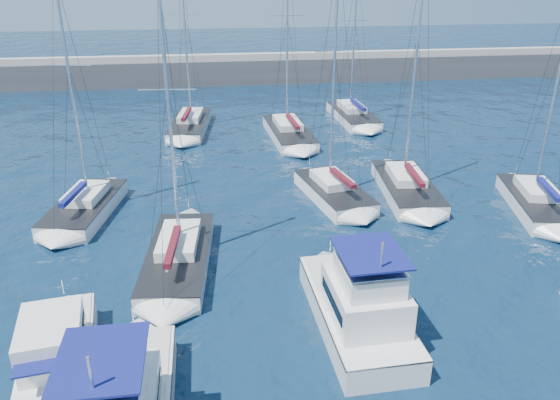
{
  "coord_description": "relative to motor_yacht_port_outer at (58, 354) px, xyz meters",
  "views": [
    {
      "loc": [
        -5.31,
        -18.89,
        14.62
      ],
      "look_at": [
        -1.92,
        6.98,
        3.0
      ],
      "focal_mm": 35.0,
      "sensor_mm": 36.0,
      "label": 1
    }
  ],
  "objects": [
    {
      "name": "ground",
      "position": [
        11.5,
        1.52,
        -0.94
      ],
      "size": [
        220.0,
        220.0,
        0.0
      ],
      "primitive_type": "plane",
      "color": "black",
      "rests_on": "ground"
    },
    {
      "name": "breakwater",
      "position": [
        11.5,
        53.52,
        0.11
      ],
      "size": [
        160.0,
        6.0,
        4.45
      ],
      "color": "#424244",
      "rests_on": "ground"
    },
    {
      "name": "motor_yacht_port_outer",
      "position": [
        0.0,
        0.0,
        0.0
      ],
      "size": [
        3.51,
        6.77,
        3.2
      ],
      "rotation": [
        0.0,
        0.0,
        0.15
      ],
      "color": "silver",
      "rests_on": "ground"
    },
    {
      "name": "motor_yacht_stbd_inner",
      "position": [
        11.99,
        1.13,
        0.19
      ],
      "size": [
        3.66,
        8.3,
        4.69
      ],
      "rotation": [
        0.0,
        0.0,
        0.04
      ],
      "color": "silver",
      "rests_on": "ground"
    },
    {
      "name": "sailboat_mid_a",
      "position": [
        -1.8,
        14.49,
        -0.42
      ],
      "size": [
        4.38,
        7.94,
        14.46
      ],
      "rotation": [
        0.0,
        0.0,
        -0.18
      ],
      "color": "silver",
      "rests_on": "ground"
    },
    {
      "name": "sailboat_mid_b",
      "position": [
        4.18,
        7.56,
        -0.43
      ],
      "size": [
        3.79,
        8.9,
        14.38
      ],
      "rotation": [
        0.0,
        0.0,
        -0.09
      ],
      "color": "silver",
      "rests_on": "ground"
    },
    {
      "name": "sailboat_mid_c",
      "position": [
        13.98,
        14.9,
        -0.4
      ],
      "size": [
        4.36,
        7.62,
        15.18
      ],
      "rotation": [
        0.0,
        0.0,
        0.21
      ],
      "color": "silver",
      "rests_on": "ground"
    },
    {
      "name": "sailboat_mid_d",
      "position": [
        19.02,
        15.05,
        -0.41
      ],
      "size": [
        3.85,
        8.61,
        16.46
      ],
      "rotation": [
        0.0,
        0.0,
        -0.08
      ],
      "color": "silver",
      "rests_on": "ground"
    },
    {
      "name": "sailboat_mid_e",
      "position": [
        26.35,
        11.59,
        -0.4
      ],
      "size": [
        4.66,
        8.16,
        16.22
      ],
      "rotation": [
        0.0,
        0.0,
        -0.22
      ],
      "color": "silver",
      "rests_on": "ground"
    },
    {
      "name": "sailboat_back_a",
      "position": [
        4.28,
        32.06,
        -0.41
      ],
      "size": [
        4.12,
        9.4,
        16.22
      ],
      "rotation": [
        0.0,
        0.0,
        -0.12
      ],
      "color": "silver",
      "rests_on": "ground"
    },
    {
      "name": "sailboat_back_b",
      "position": [
        12.97,
        28.49,
        -0.42
      ],
      "size": [
        3.75,
        9.53,
        16.48
      ],
      "rotation": [
        0.0,
        0.0,
        0.06
      ],
      "color": "silver",
      "rests_on": "ground"
    },
    {
      "name": "sailboat_back_c",
      "position": [
        20.0,
        33.35,
        -0.43
      ],
      "size": [
        3.44,
        9.1,
        14.86
      ],
      "rotation": [
        0.0,
        0.0,
        0.04
      ],
      "color": "silver",
      "rests_on": "ground"
    }
  ]
}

